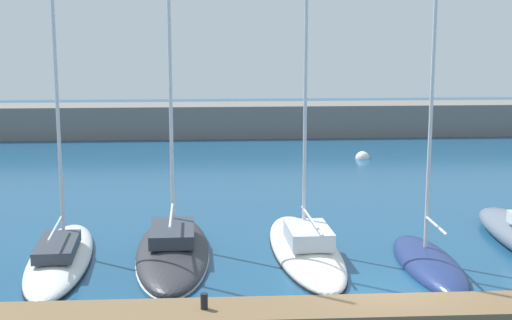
{
  "coord_description": "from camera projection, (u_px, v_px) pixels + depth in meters",
  "views": [
    {
      "loc": [
        -5.27,
        -21.37,
        8.19
      ],
      "look_at": [
        -3.58,
        5.69,
        3.19
      ],
      "focal_mm": 52.29,
      "sensor_mm": 36.0,
      "label": 1
    }
  ],
  "objects": [
    {
      "name": "ground_plane",
      "position": [
        384.0,
        295.0,
        22.78
      ],
      "size": [
        120.0,
        120.0,
        0.0
      ],
      "primitive_type": "plane",
      "color": "navy"
    },
    {
      "name": "sailboat_charcoal_third",
      "position": [
        173.0,
        248.0,
        26.58
      ],
      "size": [
        2.77,
        9.1,
        16.72
      ],
      "rotation": [
        0.0,
        0.0,
        1.59
      ],
      "color": "#2D2D33",
      "rests_on": "ground_plane"
    },
    {
      "name": "sailboat_navy_fifth",
      "position": [
        429.0,
        262.0,
        25.36
      ],
      "size": [
        1.89,
        6.47,
        12.42
      ],
      "rotation": [
        0.0,
        0.0,
        1.58
      ],
      "color": "navy",
      "rests_on": "ground_plane"
    },
    {
      "name": "sailboat_ivory_fourth",
      "position": [
        306.0,
        247.0,
        26.69
      ],
      "size": [
        2.73,
        9.19,
        18.01
      ],
      "rotation": [
        0.0,
        0.0,
        1.62
      ],
      "color": "silver",
      "rests_on": "ground_plane"
    },
    {
      "name": "sailboat_white_second",
      "position": [
        60.0,
        255.0,
        25.7
      ],
      "size": [
        2.54,
        8.63,
        15.58
      ],
      "rotation": [
        0.0,
        0.0,
        1.62
      ],
      "color": "white",
      "rests_on": "ground_plane"
    },
    {
      "name": "dock_bollard",
      "position": [
        204.0,
        301.0,
        20.15
      ],
      "size": [
        0.2,
        0.2,
        0.44
      ],
      "primitive_type": "cylinder",
      "color": "black",
      "rests_on": "dock_pier"
    },
    {
      "name": "mooring_buoy_white",
      "position": [
        362.0,
        158.0,
        45.71
      ],
      "size": [
        0.87,
        0.87,
        0.87
      ],
      "primitive_type": "sphere",
      "color": "white",
      "rests_on": "ground_plane"
    },
    {
      "name": "breakwater_seawall",
      "position": [
        281.0,
        119.0,
        55.05
      ],
      "size": [
        108.0,
        3.68,
        2.32
      ],
      "primitive_type": "cube",
      "color": "slate",
      "rests_on": "ground_plane"
    },
    {
      "name": "dock_pier",
      "position": [
        403.0,
        314.0,
        20.57
      ],
      "size": [
        34.58,
        1.73,
        0.55
      ],
      "primitive_type": "cube",
      "color": "brown",
      "rests_on": "ground_plane"
    }
  ]
}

